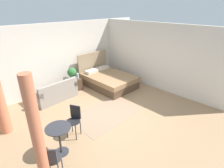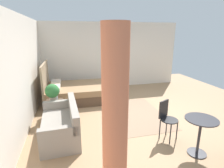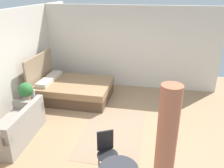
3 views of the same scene
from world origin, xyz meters
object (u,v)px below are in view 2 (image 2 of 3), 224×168
object	(u,v)px
balcony_table	(200,130)
potted_plant	(52,92)
bed	(77,92)
vase	(56,95)
couch	(62,125)
cafe_chair_near_window	(166,116)
nightstand	(55,109)

from	to	relation	value
balcony_table	potted_plant	bearing A→B (deg)	51.33
balcony_table	bed	bearing A→B (deg)	30.20
potted_plant	vase	distance (m)	0.29
couch	vase	distance (m)	1.20
bed	balcony_table	bearing A→B (deg)	-149.80
couch	balcony_table	distance (m)	2.86
bed	balcony_table	xyz separation A→B (m)	(-3.55, -2.07, 0.21)
vase	cafe_chair_near_window	bearing A→B (deg)	-127.04
bed	balcony_table	world-z (taller)	bed
vase	potted_plant	bearing A→B (deg)	162.72
bed	vase	world-z (taller)	bed
nightstand	potted_plant	bearing A→B (deg)	167.75
balcony_table	cafe_chair_near_window	bearing A→B (deg)	26.89
cafe_chair_near_window	couch	bearing A→B (deg)	73.77
couch	balcony_table	size ratio (longest dim) A/B	2.14
couch	balcony_table	xyz separation A→B (m)	(-1.29, -2.54, 0.24)
vase	cafe_chair_near_window	size ratio (longest dim) A/B	0.26
vase	cafe_chair_near_window	distance (m)	2.97
nightstand	balcony_table	distance (m)	3.60
couch	cafe_chair_near_window	bearing A→B (deg)	-106.23
bed	cafe_chair_near_window	distance (m)	3.40
potted_plant	vase	bearing A→B (deg)	-17.28
potted_plant	cafe_chair_near_window	size ratio (longest dim) A/B	0.58
couch	nightstand	size ratio (longest dim) A/B	3.30
bed	nightstand	world-z (taller)	bed
vase	balcony_table	size ratio (longest dim) A/B	0.31
bed	potted_plant	size ratio (longest dim) A/B	4.46
couch	cafe_chair_near_window	distance (m)	2.32
couch	bed	bearing A→B (deg)	-11.83
bed	cafe_chair_near_window	xyz separation A→B (m)	(-2.91, -1.74, 0.23)
couch	potted_plant	bearing A→B (deg)	13.53
couch	balcony_table	world-z (taller)	couch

